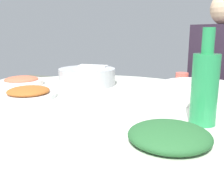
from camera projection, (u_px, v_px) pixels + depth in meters
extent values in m
cylinder|color=beige|center=(84.00, 106.00, 0.99)|extent=(1.28, 1.28, 0.03)
cylinder|color=#B2B5BA|center=(87.00, 77.00, 1.30)|extent=(0.28, 0.28, 0.08)
ellipsoid|color=white|center=(87.00, 76.00, 1.30)|extent=(0.23, 0.23, 0.09)
cube|color=white|center=(93.00, 66.00, 1.36)|extent=(0.07, 0.16, 0.01)
cylinder|color=white|center=(199.00, 91.00, 1.01)|extent=(0.28, 0.28, 0.06)
cylinder|color=black|center=(199.00, 93.00, 1.01)|extent=(0.25, 0.25, 0.05)
cylinder|color=silver|center=(199.00, 86.00, 1.01)|extent=(0.08, 0.31, 0.01)
cylinder|color=silver|center=(169.00, 145.00, 0.58)|extent=(0.24, 0.24, 0.02)
ellipsoid|color=#265D2E|center=(169.00, 135.00, 0.57)|extent=(0.19, 0.19, 0.05)
cylinder|color=white|center=(29.00, 95.00, 1.05)|extent=(0.22, 0.22, 0.02)
ellipsoid|color=#A25622|center=(28.00, 91.00, 1.05)|extent=(0.17, 0.17, 0.04)
cylinder|color=silver|center=(22.00, 82.00, 1.31)|extent=(0.22, 0.22, 0.02)
ellipsoid|color=#BD5D41|center=(21.00, 79.00, 1.31)|extent=(0.17, 0.17, 0.03)
cylinder|color=#289350|center=(204.00, 90.00, 0.72)|extent=(0.07, 0.07, 0.20)
cylinder|color=#289350|center=(208.00, 41.00, 0.69)|extent=(0.03, 0.03, 0.07)
cylinder|color=#D05549|center=(182.00, 79.00, 1.30)|extent=(0.06, 0.06, 0.06)
cylinder|color=brown|center=(214.00, 158.00, 1.60)|extent=(0.37, 0.37, 0.47)
cube|color=#2D333D|center=(218.00, 114.00, 1.54)|extent=(0.45, 0.45, 0.12)
cube|color=#2B1F2E|center=(223.00, 65.00, 1.48)|extent=(0.34, 0.39, 0.46)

